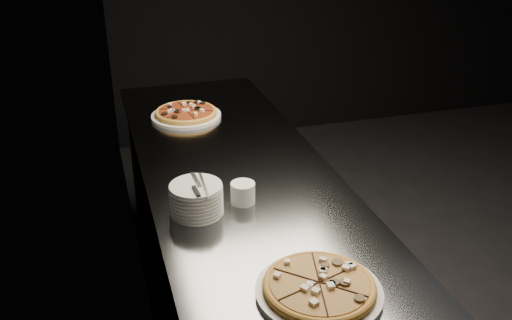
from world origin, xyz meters
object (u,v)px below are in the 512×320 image
object	(u,v)px
cutlery	(199,186)
ramekin	(243,192)
plate_stack	(196,199)
counter	(243,273)
pizza_tomato	(186,113)
pizza_mushroom	(319,288)

from	to	relation	value
cutlery	ramekin	distance (m)	0.18
plate_stack	ramekin	distance (m)	0.17
counter	pizza_tomato	size ratio (longest dim) A/B	6.21
counter	ramekin	size ratio (longest dim) A/B	27.94
pizza_tomato	plate_stack	world-z (taller)	plate_stack
pizza_tomato	cutlery	size ratio (longest dim) A/B	2.04
pizza_mushroom	ramekin	size ratio (longest dim) A/B	4.49
counter	pizza_tomato	world-z (taller)	pizza_tomato
cutlery	ramekin	xyz separation A→B (m)	(0.16, 0.04, -0.07)
cutlery	ramekin	bearing A→B (deg)	9.56
pizza_mushroom	cutlery	world-z (taller)	cutlery
ramekin	plate_stack	bearing A→B (deg)	-172.07
ramekin	counter	bearing A→B (deg)	75.88
counter	plate_stack	world-z (taller)	plate_stack
pizza_mushroom	cutlery	xyz separation A→B (m)	(-0.23, 0.51, 0.09)
pizza_mushroom	plate_stack	world-z (taller)	plate_stack
pizza_mushroom	counter	bearing A→B (deg)	91.43
pizza_mushroom	ramekin	distance (m)	0.56
pizza_mushroom	cutlery	bearing A→B (deg)	114.17
pizza_tomato	ramekin	distance (m)	0.88
counter	ramekin	distance (m)	0.54
pizza_mushroom	pizza_tomato	size ratio (longest dim) A/B	1.00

